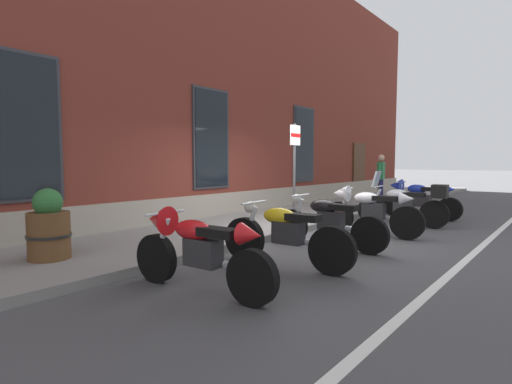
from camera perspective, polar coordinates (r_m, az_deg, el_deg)
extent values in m
plane|color=#424244|center=(8.41, 6.67, -6.03)|extent=(140.00, 140.00, 0.00)
cube|color=slate|center=(9.20, -0.57, -4.67)|extent=(31.96, 2.75, 0.13)
cube|color=silver|center=(7.23, 28.75, -8.24)|extent=(31.96, 0.12, 0.01)
cube|color=maroon|center=(13.10, -18.15, 15.03)|extent=(25.96, 7.22, 7.96)
cube|color=gray|center=(10.06, -6.41, -2.28)|extent=(25.96, 0.10, 0.70)
cube|color=#2D2D33|center=(7.68, -30.73, 8.13)|extent=(1.22, 0.06, 2.52)
cube|color=black|center=(7.65, -30.65, 8.15)|extent=(1.10, 0.03, 2.40)
cube|color=#2D2D33|center=(10.02, -6.57, 7.71)|extent=(1.22, 0.06, 2.52)
cube|color=black|center=(10.00, -6.45, 7.72)|extent=(1.10, 0.03, 2.40)
cube|color=#2D2D33|center=(13.39, 6.96, 6.88)|extent=(1.22, 0.06, 2.52)
cube|color=black|center=(13.38, 7.07, 6.88)|extent=(1.10, 0.03, 2.40)
cube|color=#472B19|center=(17.19, 14.74, 3.05)|extent=(1.10, 0.08, 2.30)
cylinder|color=black|center=(5.16, -14.32, -9.34)|extent=(0.18, 0.62, 0.61)
cylinder|color=black|center=(4.21, -0.55, -12.39)|extent=(0.18, 0.62, 0.61)
cylinder|color=silver|center=(5.04, -13.61, -6.91)|extent=(0.10, 0.30, 0.61)
cube|color=#28282B|center=(4.57, -7.73, -8.71)|extent=(0.26, 0.46, 0.32)
ellipsoid|color=red|center=(4.62, -9.15, -5.49)|extent=(0.31, 0.54, 0.24)
cube|color=black|center=(4.37, -5.51, -5.89)|extent=(0.26, 0.50, 0.10)
cylinder|color=silver|center=(4.92, -13.06, -2.95)|extent=(0.62, 0.09, 0.04)
cylinder|color=silver|center=(4.51, -3.79, -10.59)|extent=(0.13, 0.46, 0.09)
cone|color=red|center=(5.03, -14.05, -3.96)|extent=(0.39, 0.37, 0.36)
cone|color=red|center=(4.11, -0.78, -6.27)|extent=(0.26, 0.28, 0.24)
cylinder|color=black|center=(6.07, -1.70, -6.86)|extent=(0.18, 0.68, 0.67)
cylinder|color=black|center=(5.38, 11.05, -8.41)|extent=(0.18, 0.68, 0.67)
cylinder|color=silver|center=(5.98, -0.92, -4.82)|extent=(0.10, 0.30, 0.59)
cube|color=#28282B|center=(5.63, 4.73, -5.90)|extent=(0.26, 0.46, 0.32)
ellipsoid|color=gold|center=(5.67, 3.42, -3.51)|extent=(0.31, 0.54, 0.24)
cube|color=black|center=(5.49, 6.85, -3.70)|extent=(0.27, 0.50, 0.10)
cylinder|color=silver|center=(5.89, -0.28, -1.55)|extent=(0.62, 0.10, 0.04)
cylinder|color=silver|center=(5.63, 8.02, -7.29)|extent=(0.13, 0.46, 0.09)
sphere|color=silver|center=(5.94, -0.92, -2.17)|extent=(0.18, 0.18, 0.18)
cylinder|color=black|center=(7.40, 5.23, -4.96)|extent=(0.14, 0.64, 0.64)
cylinder|color=black|center=(6.72, 16.28, -6.08)|extent=(0.14, 0.64, 0.64)
cylinder|color=silver|center=(7.31, 5.90, -3.22)|extent=(0.08, 0.30, 0.60)
cube|color=#28282B|center=(6.97, 10.87, -4.10)|extent=(0.23, 0.45, 0.32)
ellipsoid|color=black|center=(7.01, 9.80, -2.08)|extent=(0.28, 0.53, 0.24)
cube|color=black|center=(6.84, 12.61, -2.20)|extent=(0.23, 0.49, 0.10)
cylinder|color=silver|center=(7.23, 6.46, -0.49)|extent=(0.62, 0.05, 0.04)
cylinder|color=silver|center=(6.97, 13.51, -5.22)|extent=(0.10, 0.45, 0.09)
sphere|color=silver|center=(7.28, 5.92, -1.01)|extent=(0.18, 0.18, 0.18)
cylinder|color=black|center=(8.64, 11.89, -3.58)|extent=(0.17, 0.67, 0.66)
cylinder|color=black|center=(8.18, 21.19, -4.24)|extent=(0.17, 0.67, 0.66)
cylinder|color=silver|center=(8.57, 12.53, -1.99)|extent=(0.09, 0.31, 0.63)
cube|color=#28282B|center=(8.34, 16.76, -2.71)|extent=(0.25, 0.45, 0.32)
ellipsoid|color=silver|center=(8.36, 15.83, -0.84)|extent=(0.30, 0.54, 0.24)
cube|color=black|center=(8.24, 18.32, -0.90)|extent=(0.25, 0.49, 0.10)
cylinder|color=silver|center=(8.51, 13.07, 0.45)|extent=(0.62, 0.08, 0.04)
cylinder|color=silver|center=(8.38, 18.95, -3.63)|extent=(0.12, 0.46, 0.09)
cone|color=silver|center=(8.56, 12.25, -0.18)|extent=(0.38, 0.36, 0.36)
cone|color=silver|center=(8.13, 21.14, -0.91)|extent=(0.26, 0.28, 0.24)
cylinder|color=black|center=(10.14, 16.42, -2.54)|extent=(0.17, 0.65, 0.65)
cylinder|color=black|center=(9.78, 24.54, -3.01)|extent=(0.17, 0.65, 0.65)
cylinder|color=silver|center=(10.09, 16.99, -1.23)|extent=(0.09, 0.30, 0.60)
cube|color=#28282B|center=(9.90, 20.71, -1.76)|extent=(0.25, 0.46, 0.32)
ellipsoid|color=#B7BABF|center=(9.92, 19.91, -0.31)|extent=(0.30, 0.54, 0.24)
cube|color=black|center=(9.83, 22.05, -0.36)|extent=(0.26, 0.50, 0.10)
cylinder|color=silver|center=(10.03, 17.47, 0.77)|extent=(0.62, 0.08, 0.04)
cylinder|color=silver|center=(9.97, 22.53, -2.53)|extent=(0.12, 0.46, 0.09)
cube|color=#B2BCC6|center=(10.04, 17.16, 1.81)|extent=(0.37, 0.17, 0.40)
cube|color=black|center=(9.71, 25.22, 0.08)|extent=(0.38, 0.35, 0.30)
cylinder|color=black|center=(11.71, 19.41, -1.78)|extent=(0.17, 0.62, 0.61)
cylinder|color=black|center=(11.16, 26.40, -2.29)|extent=(0.17, 0.62, 0.61)
cylinder|color=silver|center=(11.64, 19.89, -0.51)|extent=(0.10, 0.33, 0.66)
cube|color=#28282B|center=(11.38, 23.08, -1.15)|extent=(0.26, 0.46, 0.32)
ellipsoid|color=#192D9E|center=(11.41, 22.43, 0.42)|extent=(0.31, 0.54, 0.24)
cube|color=black|center=(11.27, 24.22, 0.37)|extent=(0.26, 0.50, 0.10)
cylinder|color=silver|center=(11.59, 20.30, 1.38)|extent=(0.62, 0.09, 0.04)
cylinder|color=silver|center=(11.40, 24.69, -1.84)|extent=(0.13, 0.46, 0.09)
cone|color=#192D9E|center=(11.64, 19.70, 0.91)|extent=(0.39, 0.37, 0.36)
cone|color=#192D9E|center=(11.12, 26.40, 0.35)|extent=(0.26, 0.28, 0.24)
cylinder|color=#1E1E4C|center=(13.93, 17.76, 0.17)|extent=(0.14, 0.14, 0.81)
cylinder|color=#1E1E4C|center=(13.76, 17.61, 0.13)|extent=(0.14, 0.14, 0.81)
cube|color=#26723F|center=(13.81, 17.75, 3.01)|extent=(0.43, 0.27, 0.57)
sphere|color=tan|center=(13.81, 17.80, 4.77)|extent=(0.22, 0.22, 0.22)
cylinder|color=#26723F|center=(14.06, 17.95, 2.91)|extent=(0.09, 0.09, 0.54)
cylinder|color=#26723F|center=(13.57, 17.55, 2.87)|extent=(0.09, 0.09, 0.54)
cylinder|color=#4C4C51|center=(8.82, 5.58, 2.62)|extent=(0.06, 0.06, 2.23)
cube|color=white|center=(8.82, 5.73, 8.23)|extent=(0.36, 0.03, 0.44)
cube|color=red|center=(8.82, 5.82, 8.24)|extent=(0.36, 0.01, 0.08)
cylinder|color=brown|center=(6.35, -27.93, -5.63)|extent=(0.57, 0.57, 0.67)
cylinder|color=black|center=(6.35, -27.93, -5.63)|extent=(0.60, 0.60, 0.04)
sphere|color=#28602D|center=(6.28, -28.09, -1.34)|extent=(0.40, 0.40, 0.40)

